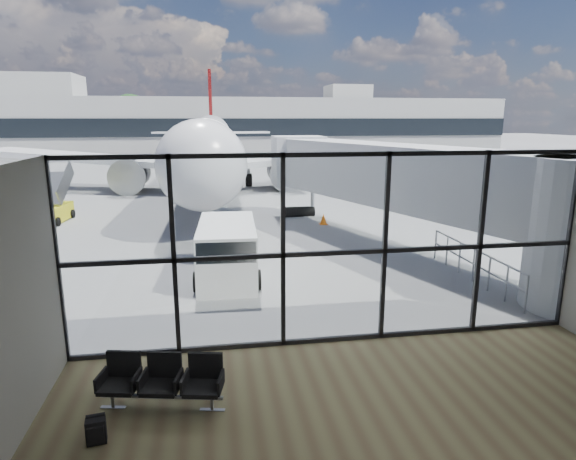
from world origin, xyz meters
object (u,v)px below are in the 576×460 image
object	(u,v)px
mobile_stairs	(48,211)
service_van	(227,251)
airliner	(209,145)
backpack	(96,431)
seating_row	(163,378)
belt_loader	(188,187)

from	to	relation	value
mobile_stairs	service_van	bearing A→B (deg)	-45.44
airliner	mobile_stairs	xyz separation A→B (m)	(-8.28, -12.78, -2.58)
backpack	service_van	xyz separation A→B (m)	(2.47, 8.15, 0.71)
service_van	mobile_stairs	size ratio (longest dim) A/B	1.22
seating_row	airliner	world-z (taller)	airliner
backpack	mobile_stairs	bearing A→B (deg)	99.89
mobile_stairs	belt_loader	bearing A→B (deg)	50.45
service_van	mobile_stairs	distance (m)	13.67
seating_row	belt_loader	size ratio (longest dim) A/B	0.51
seating_row	belt_loader	distance (m)	24.70
airliner	mobile_stairs	world-z (taller)	airliner
belt_loader	mobile_stairs	world-z (taller)	mobile_stairs
seating_row	mobile_stairs	size ratio (longest dim) A/B	0.64
backpack	service_van	size ratio (longest dim) A/B	0.11
backpack	belt_loader	xyz separation A→B (m)	(0.51, 25.62, 0.44)
airliner	service_van	world-z (taller)	airliner
backpack	service_van	bearing A→B (deg)	64.42
airliner	belt_loader	bearing A→B (deg)	-103.19
airliner	belt_loader	world-z (taller)	airliner
belt_loader	mobile_stairs	distance (m)	9.74
seating_row	mobile_stairs	bearing A→B (deg)	124.04
seating_row	service_van	xyz separation A→B (m)	(1.47, 7.23, 0.39)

